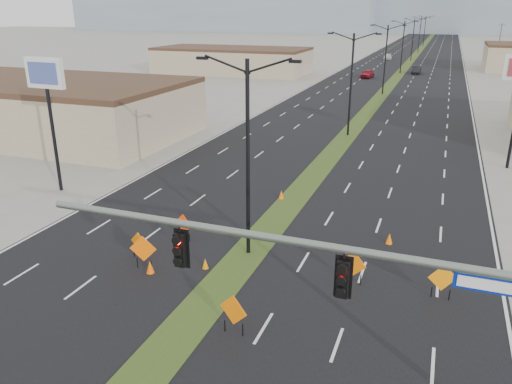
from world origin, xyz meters
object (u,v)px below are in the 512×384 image
(construction_sign_2, at_px, (143,250))
(cone_3, at_px, (281,195))
(car_far, at_px, (388,57))
(streetlight_5, at_px, (420,33))
(car_mid, at_px, (416,70))
(signal_mast, at_px, (412,305))
(streetlight_6, at_px, (425,30))
(cone_1, at_px, (205,264))
(streetlight_4, at_px, (413,38))
(cone_2, at_px, (389,239))
(car_left, at_px, (367,74))
(streetlight_2, at_px, (385,58))
(pole_sign_west, at_px, (46,84))
(construction_sign_1, at_px, (183,225))
(construction_sign_3, at_px, (233,311))
(streetlight_1, at_px, (351,82))
(construction_sign_0, at_px, (139,243))
(cone_0, at_px, (150,267))
(streetlight_3, at_px, (403,45))
(construction_sign_5, at_px, (443,279))
(construction_sign_4, at_px, (354,265))
(streetlight_0, at_px, (248,154))

(construction_sign_2, distance_m, cone_3, 12.15)
(cone_3, bearing_deg, car_far, 92.73)
(streetlight_5, distance_m, car_mid, 55.56)
(car_far, height_order, construction_sign_2, construction_sign_2)
(car_mid, relative_size, car_far, 0.96)
(signal_mast, xyz_separation_m, car_far, (-14.35, 122.97, -4.11))
(signal_mast, distance_m, streetlight_6, 178.21)
(car_far, bearing_deg, streetlight_6, 79.38)
(construction_sign_2, distance_m, cone_1, 3.12)
(streetlight_4, xyz_separation_m, cone_2, (6.85, -108.27, -5.10))
(cone_3, bearing_deg, streetlight_5, 89.65)
(car_left, bearing_deg, streetlight_4, 89.18)
(streetlight_2, height_order, car_mid, streetlight_2)
(car_far, distance_m, cone_2, 109.97)
(cone_3, relative_size, pole_sign_west, 0.07)
(construction_sign_1, height_order, construction_sign_3, construction_sign_3)
(car_far, bearing_deg, streetlight_4, -14.12)
(car_far, bearing_deg, streetlight_1, -90.71)
(construction_sign_0, height_order, cone_0, construction_sign_0)
(streetlight_2, xyz_separation_m, construction_sign_3, (2.00, -62.72, -4.38))
(streetlight_3, relative_size, streetlight_6, 1.00)
(construction_sign_3, bearing_deg, streetlight_1, 108.80)
(signal_mast, bearing_deg, cone_0, 152.69)
(cone_1, bearing_deg, car_mid, 87.07)
(construction_sign_1, relative_size, cone_2, 2.53)
(car_left, distance_m, pole_sign_west, 71.44)
(construction_sign_5, bearing_deg, car_far, 79.99)
(construction_sign_4, bearing_deg, construction_sign_3, -105.03)
(car_left, xyz_separation_m, cone_3, (4.35, -66.51, -0.44))
(signal_mast, bearing_deg, construction_sign_1, 140.86)
(cone_1, bearing_deg, car_left, 92.79)
(cone_3, bearing_deg, construction_sign_1, -111.16)
(streetlight_2, xyz_separation_m, cone_1, (-1.39, -58.32, -5.15))
(construction_sign_1, distance_m, construction_sign_5, 13.59)
(construction_sign_0, height_order, cone_1, construction_sign_0)
(pole_sign_west, bearing_deg, streetlight_4, 84.40)
(streetlight_1, bearing_deg, streetlight_3, 90.00)
(car_left, relative_size, cone_2, 7.12)
(car_far, distance_m, construction_sign_2, 116.43)
(construction_sign_4, bearing_deg, cone_0, -146.36)
(streetlight_4, height_order, construction_sign_3, streetlight_4)
(construction_sign_0, relative_size, cone_0, 2.19)
(construction_sign_4, relative_size, cone_2, 2.69)
(car_mid, xyz_separation_m, construction_sign_0, (-8.14, -87.24, 0.11))
(construction_sign_5, xyz_separation_m, cone_3, (-10.41, 9.36, -0.69))
(streetlight_4, bearing_deg, signal_mast, -85.99)
(streetlight_1, height_order, construction_sign_0, streetlight_1)
(streetlight_0, bearing_deg, cone_0, -135.32)
(car_far, distance_m, construction_sign_4, 114.76)
(construction_sign_5, distance_m, cone_1, 11.09)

